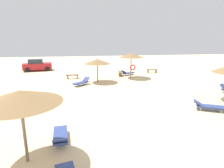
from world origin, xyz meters
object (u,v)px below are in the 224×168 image
parasol_0 (20,97)px  bench_1 (72,76)px  lounger_4 (127,73)px  parasol_4 (131,56)px  parked_car (37,65)px  lounger_6 (208,106)px  bench_2 (152,70)px  parasol_3 (97,61)px  bench_0 (120,73)px  lounger_3 (82,82)px  lounger_5 (60,136)px

parasol_0 → bench_1: (1.13, 15.35, -2.29)m
parasol_0 → bench_1: size_ratio=2.00×
parasol_0 → lounger_4: size_ratio=1.52×
parasol_4 → parked_car: 14.45m
lounger_6 → bench_1: (-9.32, 11.72, 0.04)m
parasol_0 → bench_1: bearing=85.8°
bench_2 → parked_car: 16.78m
parasol_0 → lounger_4: bearing=63.7°
parasol_3 → bench_0: bearing=44.1°
lounger_3 → parasol_0: bearing=-100.3°
lounger_4 → lounger_5: bearing=-114.7°
parasol_4 → bench_0: 2.96m
parasol_3 → parked_car: (-8.19, 8.80, -1.45)m
lounger_4 → lounger_3: bearing=-142.9°
parasol_0 → bench_2: size_ratio=1.95×
parked_car → parasol_0: bearing=-79.0°
parasol_3 → parasol_4: bearing=20.7°
parasol_3 → lounger_5: (-2.79, -11.92, -1.96)m
parasol_4 → lounger_6: size_ratio=1.50×
parasol_0 → lounger_3: parasol_0 is taller
parasol_3 → lounger_5: size_ratio=1.42×
parked_car → lounger_4: bearing=-23.8°
lounger_6 → parasol_0: bearing=-160.8°
parasol_4 → bench_1: 7.39m
parasol_0 → lounger_6: 11.30m
parasol_3 → parasol_4: (4.18, 1.58, 0.42)m
parasol_4 → parasol_0: bearing=-118.8°
parasol_0 → parasol_4: 16.82m
parasol_4 → lounger_5: 15.38m
lounger_3 → parked_car: parked_car is taller
lounger_5 → bench_0: bearing=68.3°
parasol_3 → parked_car: size_ratio=0.66×
parasol_0 → parasol_3: parasol_0 is taller
bench_1 → bench_0: bearing=8.2°
lounger_6 → parked_car: 23.50m
lounger_3 → bench_0: bearing=40.8°
lounger_5 → bench_1: bearing=90.0°
parasol_4 → lounger_5: bearing=-117.3°
parasol_3 → parasol_0: bearing=-106.6°
bench_0 → bench_2: bearing=14.7°
parasol_0 → bench_0: parasol_0 is taller
parasol_0 → bench_2: (11.90, 17.48, -2.29)m
parasol_4 → lounger_5: size_ratio=1.52×
lounger_6 → bench_0: lounger_6 is taller
bench_1 → parasol_3: bearing=-38.1°
bench_2 → lounger_4: bearing=-165.1°
parasol_3 → parasol_4: size_ratio=0.94×
lounger_3 → parasol_3: bearing=33.9°
parasol_0 → lounger_6: (10.44, 3.63, -2.33)m
lounger_4 → parked_car: 13.56m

